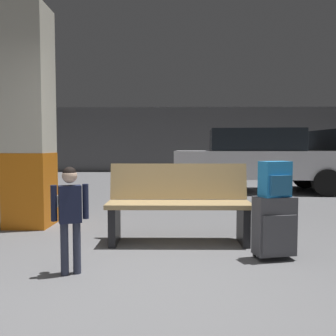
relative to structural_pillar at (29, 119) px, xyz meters
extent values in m
cube|color=slate|center=(1.70, 1.81, -1.51)|extent=(18.00, 18.00, 0.10)
cube|color=#565658|center=(1.70, 10.67, -0.06)|extent=(18.00, 0.12, 2.80)
cube|color=orange|center=(0.00, 0.00, -0.96)|extent=(0.57, 0.57, 1.00)
cube|color=beige|center=(0.00, 0.00, 0.51)|extent=(0.56, 0.56, 1.95)
cube|color=tan|center=(2.02, -0.86, -1.02)|extent=(1.60, 0.46, 0.05)
cube|color=tan|center=(2.01, -0.61, -0.79)|extent=(1.60, 0.13, 0.42)
cube|color=black|center=(1.30, -0.87, -1.26)|extent=(0.08, 0.40, 0.41)
cube|color=black|center=(2.74, -0.85, -1.26)|extent=(0.08, 0.40, 0.41)
cube|color=#4C4C51|center=(2.93, -1.38, -1.14)|extent=(0.41, 0.28, 0.56)
cube|color=#4C4C51|center=(2.95, -1.49, -1.20)|extent=(0.34, 0.10, 0.36)
cube|color=#A5A5AA|center=(2.91, -1.30, -0.87)|extent=(0.14, 0.05, 0.02)
cylinder|color=black|center=(2.76, -1.33, -1.44)|extent=(0.03, 0.05, 0.04)
cylinder|color=black|center=(3.07, -1.26, -1.44)|extent=(0.03, 0.05, 0.04)
cube|color=#268CD8|center=(2.93, -1.38, -0.69)|extent=(0.32, 0.25, 0.34)
cube|color=#23608E|center=(2.96, -1.47, -0.74)|extent=(0.23, 0.11, 0.19)
cylinder|color=black|center=(2.93, -1.38, -0.53)|extent=(0.06, 0.04, 0.02)
cylinder|color=#33384C|center=(1.14, -1.82, -1.24)|extent=(0.07, 0.07, 0.44)
cylinder|color=#33384C|center=(1.05, -1.86, -1.24)|extent=(0.07, 0.07, 0.44)
cube|color=#191E38|center=(1.09, -1.84, -0.86)|extent=(0.21, 0.17, 0.31)
cylinder|color=#191E38|center=(1.21, -1.78, -0.85)|extent=(0.05, 0.05, 0.30)
cylinder|color=#191E38|center=(0.97, -1.89, -0.85)|extent=(0.05, 0.05, 0.30)
sphere|color=beige|center=(1.09, -1.84, -0.62)|extent=(0.13, 0.13, 0.13)
sphere|color=black|center=(1.09, -1.84, -0.61)|extent=(0.12, 0.12, 0.12)
cylinder|color=white|center=(1.00, -1.78, -0.85)|extent=(0.06, 0.06, 0.10)
cylinder|color=red|center=(1.00, -1.78, -0.77)|extent=(0.01, 0.01, 0.06)
cylinder|color=black|center=(5.49, 4.98, -1.16)|extent=(0.62, 0.26, 0.60)
cylinder|color=black|center=(5.64, 3.39, -1.16)|extent=(0.62, 0.26, 0.60)
cube|color=silver|center=(4.04, 3.91, -0.79)|extent=(4.20, 1.96, 0.64)
cube|color=black|center=(3.89, 3.91, -0.21)|extent=(2.19, 1.67, 0.52)
cylinder|color=black|center=(5.39, 4.62, -1.16)|extent=(0.61, 0.24, 0.60)
cylinder|color=black|center=(5.29, 3.02, -1.16)|extent=(0.61, 0.24, 0.60)
cylinder|color=black|center=(2.80, 4.79, -1.16)|extent=(0.61, 0.24, 0.60)
cylinder|color=black|center=(2.70, 3.19, -1.16)|extent=(0.61, 0.24, 0.60)
camera|label=1|loc=(1.98, -4.78, -0.38)|focal=38.01mm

